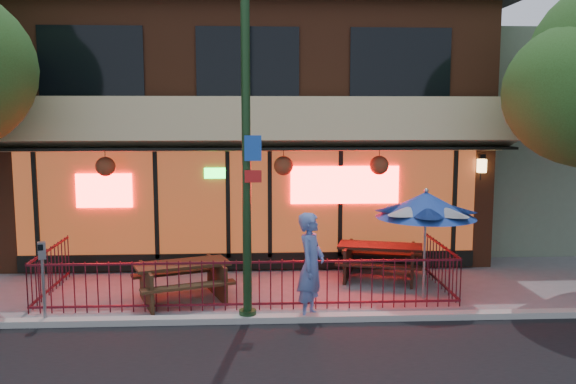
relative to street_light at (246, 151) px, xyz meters
name	(u,v)px	position (x,y,z in m)	size (l,w,h in m)	color
ground	(248,313)	(0.00, 0.40, -3.15)	(80.00, 80.00, 0.00)	gray
curb	(248,319)	(0.00, -0.10, -3.09)	(80.00, 0.25, 0.12)	#999993
restaurant_building	(250,102)	(0.00, 7.51, 0.98)	(12.96, 9.49, 8.05)	brown
neighbor_building	(533,139)	(9.00, 8.10, -0.15)	(6.00, 7.00, 6.00)	slate
patio_fence	(248,274)	(0.00, 0.91, -2.52)	(8.44, 2.62, 1.00)	#4D101B
street_light	(246,151)	(0.00, 0.00, 0.00)	(0.43, 0.32, 7.00)	#173318
picnic_table_left	(182,276)	(-1.34, 1.26, -2.62)	(2.24, 1.97, 0.80)	#3D2916
picnic_table_right	(380,257)	(3.01, 2.66, -2.62)	(2.21, 1.91, 0.81)	black
patio_umbrella	(426,205)	(3.60, 1.10, -1.18)	(2.02, 2.02, 2.31)	gray
pedestrian	(311,266)	(1.18, 0.05, -2.15)	(0.73, 0.48, 2.00)	#546AA9
parking_meter_near	(43,269)	(-3.68, 0.00, -2.12)	(0.17, 0.15, 1.53)	gray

